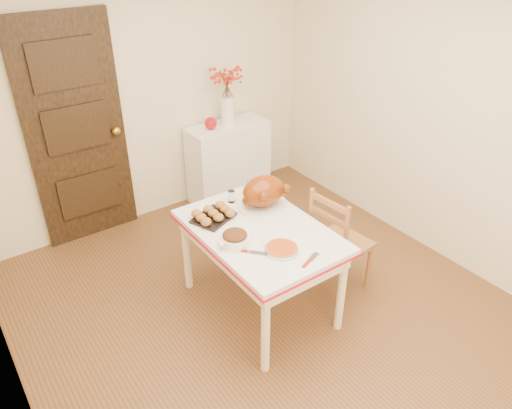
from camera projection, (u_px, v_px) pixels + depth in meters
floor at (273, 317)px, 3.83m from camera, size 3.50×4.00×0.00m
wall_back at (146, 94)px, 4.59m from camera, size 3.50×0.00×2.50m
wall_right at (445, 118)px, 4.06m from camera, size 0.00×4.00×2.50m
door_back at (77, 134)px, 4.33m from camera, size 0.85×0.06×2.06m
sideboard at (229, 162)px, 5.23m from camera, size 0.84×0.37×0.84m
kitchen_table at (260, 269)px, 3.75m from camera, size 0.84×1.23×0.74m
chair_oak at (340, 241)px, 3.90m from camera, size 0.45×0.45×0.93m
berry_vase at (227, 96)px, 4.86m from camera, size 0.31×0.31×0.60m
apple at (211, 123)px, 4.88m from camera, size 0.12×0.12×0.12m
turkey_platter at (263, 193)px, 3.76m from camera, size 0.40×0.32×0.26m
pumpkin_pie at (282, 248)px, 3.31m from camera, size 0.27×0.27×0.05m
stuffing_dish at (235, 238)px, 3.37m from camera, size 0.31×0.28×0.10m
rolls_tray at (213, 214)px, 3.66m from camera, size 0.36×0.33×0.08m
pie_server at (310, 260)px, 3.24m from camera, size 0.20×0.12×0.01m
carving_knife at (252, 252)px, 3.31m from camera, size 0.21×0.22×0.01m
drinking_glass at (231, 196)px, 3.87m from camera, size 0.06×0.06×0.10m
shaker_pair at (253, 184)px, 4.04m from camera, size 0.10×0.05×0.10m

